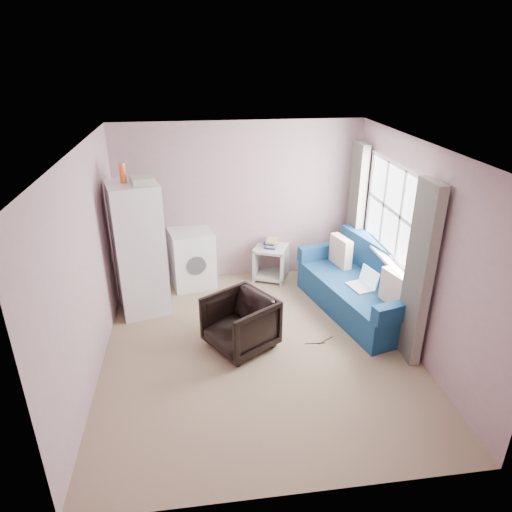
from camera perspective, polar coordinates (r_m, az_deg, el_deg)
The scene contains 8 objects.
room at distance 5.24m, azimuth 0.55°, elevation -0.14°, with size 3.84×4.24×2.54m.
armchair at distance 5.68m, azimuth -1.99°, elevation -8.07°, with size 0.74×0.69×0.76m, color black.
fridge at distance 6.44m, azimuth -14.43°, elevation 0.91°, with size 0.79×0.79×2.12m.
washing_machine at distance 7.22m, azimuth -8.03°, elevation -0.07°, with size 0.76×0.76×0.90m.
side_table at distance 7.39m, azimuth 1.88°, elevation -0.49°, with size 0.66×0.66×0.68m.
sofa at distance 6.65m, azimuth 13.32°, elevation -4.00°, with size 1.43×2.24×0.93m.
window_dressing at distance 6.38m, azimuth 15.52°, elevation 2.11°, with size 0.17×2.62×2.18m.
floor_cables at distance 6.01m, azimuth 8.03°, elevation -10.58°, with size 0.41×0.15×0.01m.
Camera 1 is at (-0.68, -4.71, 3.42)m, focal length 32.00 mm.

